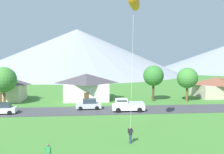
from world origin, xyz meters
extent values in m
cube|color=#424247|center=(0.00, 26.37, 0.04)|extent=(160.00, 6.52, 0.08)
cone|color=#8E939E|center=(-10.81, 124.02, 12.41)|extent=(114.81, 114.81, 24.83)
cube|color=beige|center=(-21.13, 37.47, 1.64)|extent=(7.18, 6.09, 3.28)
pyramid|color=#474247|center=(-21.13, 37.47, 4.18)|extent=(7.75, 6.58, 1.80)
cube|color=silver|center=(-4.67, 37.46, 1.74)|extent=(8.90, 7.75, 3.49)
pyramid|color=#474247|center=(-4.67, 37.46, 4.44)|extent=(9.61, 8.37, 1.92)
cube|color=brown|center=(-4.67, 33.57, 1.00)|extent=(0.90, 0.06, 2.00)
cube|color=beige|center=(24.35, 38.47, 1.42)|extent=(9.23, 7.98, 2.84)
pyramid|color=brown|center=(24.35, 38.47, 3.63)|extent=(9.96, 8.62, 1.56)
cylinder|color=brown|center=(15.18, 33.04, 1.60)|extent=(0.44, 0.44, 3.20)
sphere|color=#3D7F33|center=(15.18, 33.04, 4.73)|extent=(4.09, 4.09, 4.09)
cylinder|color=#4C3823|center=(8.70, 34.40, 1.79)|extent=(0.44, 0.44, 3.58)
sphere|color=#33752D|center=(8.70, 34.40, 5.12)|extent=(4.10, 4.10, 4.10)
cylinder|color=brown|center=(-19.60, 32.52, 1.49)|extent=(0.44, 0.44, 2.98)
sphere|color=#3D7F33|center=(-19.60, 32.52, 4.71)|extent=(4.64, 4.64, 4.64)
cube|color=white|center=(-17.48, 25.23, 0.68)|extent=(4.28, 1.99, 0.80)
cube|color=#2D3847|center=(-17.33, 25.23, 1.42)|extent=(2.27, 1.68, 0.68)
cylinder|color=black|center=(-16.09, 24.37, 0.40)|extent=(0.65, 0.27, 0.64)
cylinder|color=black|center=(-16.18, 26.21, 0.40)|extent=(0.65, 0.27, 0.64)
cube|color=#B7BCC1|center=(-4.25, 27.50, 0.68)|extent=(4.26, 1.94, 0.80)
cube|color=#2D3847|center=(-4.10, 27.51, 1.42)|extent=(2.25, 1.65, 0.68)
cylinder|color=black|center=(-5.57, 26.54, 0.40)|extent=(0.65, 0.26, 0.64)
cylinder|color=black|center=(-5.63, 28.38, 0.40)|extent=(0.65, 0.26, 0.64)
cylinder|color=black|center=(-2.87, 26.63, 0.40)|extent=(0.65, 0.26, 0.64)
cylinder|color=black|center=(-2.93, 28.47, 0.40)|extent=(0.65, 0.26, 0.64)
cube|color=white|center=(2.12, 25.28, 0.75)|extent=(5.26, 2.16, 0.84)
cube|color=white|center=(1.02, 25.32, 1.62)|extent=(1.96, 1.90, 0.90)
cube|color=#2D3847|center=(1.02, 25.32, 1.89)|extent=(1.67, 1.93, 0.28)
cube|color=#B7B7B7|center=(3.27, 25.25, 1.35)|extent=(2.76, 2.04, 0.36)
cylinder|color=black|center=(0.38, 24.32, 0.46)|extent=(0.77, 0.30, 0.76)
cylinder|color=black|center=(0.45, 26.36, 0.46)|extent=(0.77, 0.30, 0.76)
cylinder|color=black|center=(3.78, 24.21, 0.46)|extent=(0.77, 0.30, 0.76)
cylinder|color=black|center=(3.85, 26.25, 0.46)|extent=(0.77, 0.30, 0.76)
cylinder|color=navy|center=(0.01, 10.89, 0.44)|extent=(0.24, 0.24, 0.88)
cube|color=black|center=(0.01, 10.89, 1.17)|extent=(0.36, 0.22, 0.58)
sphere|color=brown|center=(0.01, 10.89, 1.57)|extent=(0.21, 0.21, 0.21)
cylinder|color=black|center=(-0.21, 10.95, 1.31)|extent=(0.18, 0.55, 0.37)
cylinder|color=black|center=(0.23, 10.95, 1.31)|extent=(0.18, 0.55, 0.37)
ellipsoid|color=orange|center=(0.70, 13.29, 14.67)|extent=(2.65, 3.72, 2.23)
cylinder|color=silver|center=(0.36, 12.09, 8.11)|extent=(0.71, 2.42, 13.12)
cube|color=#388E51|center=(-7.47, 6.87, 1.17)|extent=(0.36, 0.22, 0.58)
sphere|color=brown|center=(-7.47, 6.87, 1.57)|extent=(0.21, 0.21, 0.21)
cylinder|color=#388E51|center=(-7.69, 6.87, 1.12)|extent=(0.12, 0.18, 0.59)
cylinder|color=#388E51|center=(-7.25, 6.87, 1.12)|extent=(0.12, 0.18, 0.59)
camera|label=1|loc=(-4.06, -12.48, 8.57)|focal=38.49mm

